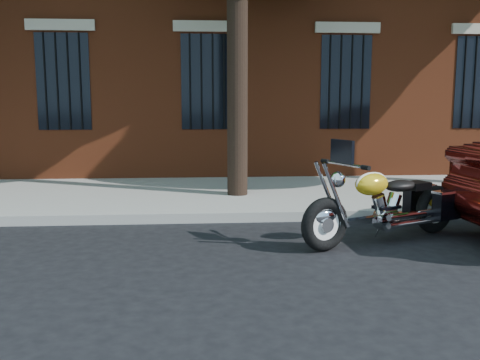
{
  "coord_description": "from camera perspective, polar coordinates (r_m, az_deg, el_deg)",
  "views": [
    {
      "loc": [
        -0.13,
        -6.5,
        1.82
      ],
      "look_at": [
        0.39,
        0.8,
        0.72
      ],
      "focal_mm": 40.0,
      "sensor_mm": 36.0,
      "label": 1
    }
  ],
  "objects": [
    {
      "name": "ground",
      "position": [
        6.76,
        -2.87,
        -7.13
      ],
      "size": [
        120.0,
        120.0,
        0.0
      ],
      "primitive_type": "plane",
      "color": "black",
      "rests_on": "ground"
    },
    {
      "name": "curb",
      "position": [
        8.08,
        -3.1,
        -3.98
      ],
      "size": [
        40.0,
        0.16,
        0.15
      ],
      "primitive_type": "cube",
      "color": "gray",
      "rests_on": "ground"
    },
    {
      "name": "sidewalk",
      "position": [
        9.92,
        -3.3,
        -1.63
      ],
      "size": [
        40.0,
        3.6,
        0.15
      ],
      "primitive_type": "cube",
      "color": "gray",
      "rests_on": "ground"
    },
    {
      "name": "motorcycle",
      "position": [
        7.21,
        15.87,
        -2.73
      ],
      "size": [
        2.58,
        1.42,
        1.34
      ],
      "rotation": [
        0.0,
        0.0,
        0.43
      ],
      "color": "black",
      "rests_on": "ground"
    }
  ]
}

